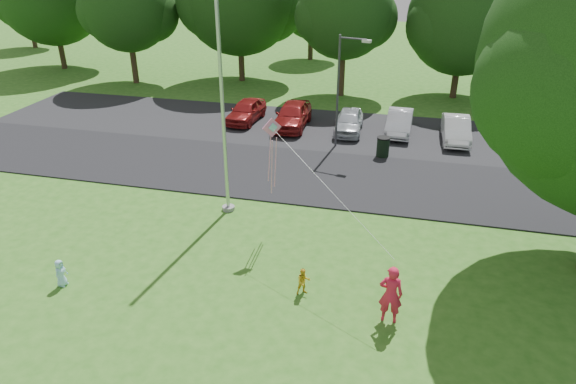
% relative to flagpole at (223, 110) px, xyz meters
% --- Properties ---
extents(ground, '(120.00, 120.00, 0.00)m').
position_rel_flagpole_xyz_m(ground, '(3.50, -5.00, -4.17)').
color(ground, '#2F681B').
rests_on(ground, ground).
extents(park_road, '(60.00, 6.00, 0.06)m').
position_rel_flagpole_xyz_m(park_road, '(3.50, 4.00, -4.14)').
color(park_road, black).
rests_on(park_road, ground).
extents(parking_strip, '(42.00, 7.00, 0.06)m').
position_rel_flagpole_xyz_m(parking_strip, '(3.50, 10.50, -4.14)').
color(parking_strip, black).
rests_on(parking_strip, ground).
extents(flagpole, '(0.50, 0.50, 10.00)m').
position_rel_flagpole_xyz_m(flagpole, '(0.00, 0.00, 0.00)').
color(flagpole, '#B7BABF').
rests_on(flagpole, ground).
extents(street_lamp, '(1.60, 0.50, 5.73)m').
position_rel_flagpole_xyz_m(street_lamp, '(3.33, 7.92, -0.72)').
color(street_lamp, '#3F3F44').
rests_on(street_lamp, ground).
extents(trash_can, '(0.66, 0.66, 1.05)m').
position_rel_flagpole_xyz_m(trash_can, '(5.61, 7.11, -3.64)').
color(trash_can, black).
rests_on(trash_can, ground).
extents(tree_row, '(64.35, 11.94, 10.88)m').
position_rel_flagpole_xyz_m(tree_row, '(5.09, 19.23, 1.55)').
color(tree_row, '#332316').
rests_on(tree_row, ground).
extents(horizon_trees, '(77.46, 7.20, 7.02)m').
position_rel_flagpole_xyz_m(horizon_trees, '(7.56, 28.88, 0.14)').
color(horizon_trees, '#332316').
rests_on(horizon_trees, ground).
extents(parked_cars, '(13.52, 4.47, 1.45)m').
position_rel_flagpole_xyz_m(parked_cars, '(2.86, 10.46, -3.45)').
color(parked_cars, maroon).
rests_on(parked_cars, ground).
extents(woman, '(0.67, 0.44, 1.84)m').
position_rel_flagpole_xyz_m(woman, '(6.71, -5.25, -3.25)').
color(woman, red).
rests_on(woman, ground).
extents(child_yellow, '(0.54, 0.51, 0.89)m').
position_rel_flagpole_xyz_m(child_yellow, '(4.09, -4.61, -3.72)').
color(child_yellow, gold).
rests_on(child_yellow, ground).
extents(child_blue, '(0.31, 0.46, 0.92)m').
position_rel_flagpole_xyz_m(child_blue, '(-3.39, -6.00, -3.71)').
color(child_blue, '#A4DDFB').
rests_on(child_blue, ground).
extents(kite, '(4.77, 4.20, 2.95)m').
position_rel_flagpole_xyz_m(kite, '(2.32, -1.41, -0.47)').
color(kite, pink).
rests_on(kite, ground).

